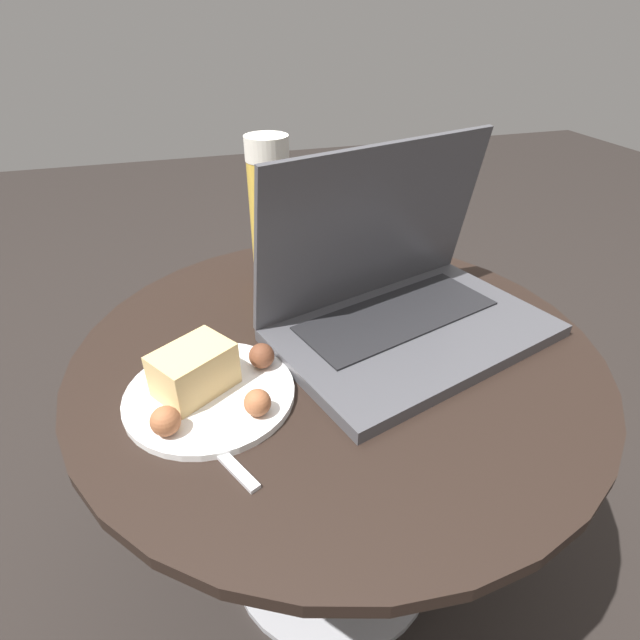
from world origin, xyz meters
TOP-DOWN VIEW (x-y plane):
  - ground_plane at (0.00, 0.00)m, footprint 6.00×6.00m
  - table at (0.00, 0.00)m, footprint 0.71×0.71m
  - laptop at (0.10, 0.02)m, footprint 0.43×0.34m
  - beer_glass at (-0.05, 0.19)m, footprint 0.06×0.06m
  - snack_plate at (-0.18, -0.06)m, footprint 0.20×0.20m
  - fork at (-0.20, -0.12)m, footprint 0.09×0.17m

SIDE VIEW (x-z plane):
  - ground_plane at x=0.00m, z-range 0.00..0.00m
  - table at x=0.00m, z-range 0.12..0.61m
  - fork at x=-0.20m, z-range 0.49..0.49m
  - snack_plate at x=-0.18m, z-range 0.48..0.54m
  - laptop at x=0.10m, z-range 0.41..0.67m
  - beer_glass at x=-0.05m, z-range 0.49..0.73m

